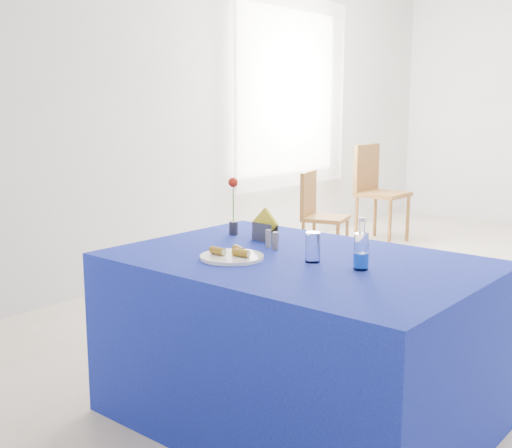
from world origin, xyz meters
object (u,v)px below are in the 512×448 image
at_px(chair_win_a, 318,210).
at_px(plate, 232,257).
at_px(water_bottle, 361,252).
at_px(chair_win_b, 375,186).
at_px(blue_table, 296,340).

bearing_deg(chair_win_a, plate, -169.60).
bearing_deg(water_bottle, plate, -159.80).
xyz_separation_m(plate, water_bottle, (0.53, 0.19, 0.06)).
xyz_separation_m(plate, chair_win_b, (-1.52, 3.95, -0.18)).
relative_size(chair_win_a, chair_win_b, 0.82).
xyz_separation_m(plate, blue_table, (0.21, 0.20, -0.39)).
distance_m(blue_table, chair_win_b, 4.14).
distance_m(plate, chair_win_a, 3.12).
bearing_deg(water_bottle, blue_table, 179.92).
height_order(plate, chair_win_b, chair_win_b).
height_order(blue_table, water_bottle, water_bottle).
distance_m(plate, chair_win_b, 4.23).
relative_size(plate, water_bottle, 1.30).
height_order(plate, water_bottle, water_bottle).
bearing_deg(chair_win_a, blue_table, -164.40).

